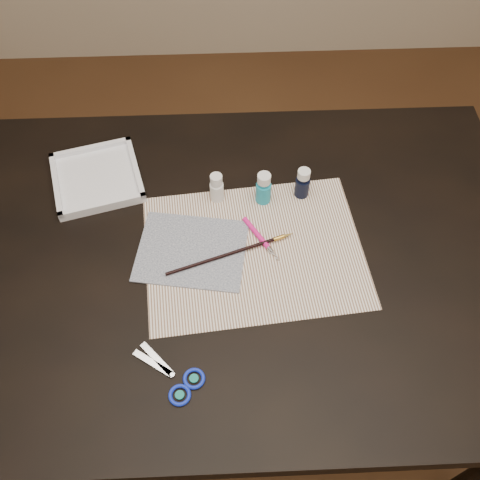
{
  "coord_description": "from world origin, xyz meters",
  "views": [
    {
      "loc": [
        -0.03,
        -0.64,
        1.72
      ],
      "look_at": [
        0.0,
        0.0,
        0.8
      ],
      "focal_mm": 40.0,
      "sensor_mm": 36.0,
      "label": 1
    }
  ],
  "objects_px": {
    "canvas": "(192,251)",
    "paint_bottle_navy": "(303,183)",
    "paint_bottle_white": "(217,187)",
    "scissors": "(164,373)",
    "paper": "(254,250)",
    "paint_bottle_cyan": "(264,188)",
    "palette_tray": "(97,177)"
  },
  "relations": [
    {
      "from": "scissors",
      "to": "canvas",
      "type": "bearing_deg",
      "value": -66.29
    },
    {
      "from": "paper",
      "to": "scissors",
      "type": "bearing_deg",
      "value": -124.09
    },
    {
      "from": "paint_bottle_cyan",
      "to": "paint_bottle_navy",
      "type": "height_order",
      "value": "paint_bottle_cyan"
    },
    {
      "from": "paint_bottle_white",
      "to": "scissors",
      "type": "height_order",
      "value": "paint_bottle_white"
    },
    {
      "from": "paper",
      "to": "canvas",
      "type": "xyz_separation_m",
      "value": [
        -0.14,
        0.0,
        0.0
      ]
    },
    {
      "from": "paper",
      "to": "paint_bottle_white",
      "type": "xyz_separation_m",
      "value": [
        -0.08,
        0.15,
        0.04
      ]
    },
    {
      "from": "paper",
      "to": "paint_bottle_cyan",
      "type": "xyz_separation_m",
      "value": [
        0.03,
        0.14,
        0.04
      ]
    },
    {
      "from": "paint_bottle_white",
      "to": "scissors",
      "type": "xyz_separation_m",
      "value": [
        -0.11,
        -0.43,
        -0.03
      ]
    },
    {
      "from": "paint_bottle_white",
      "to": "paint_bottle_cyan",
      "type": "xyz_separation_m",
      "value": [
        0.11,
        -0.01,
        0.0
      ]
    },
    {
      "from": "canvas",
      "to": "paint_bottle_white",
      "type": "xyz_separation_m",
      "value": [
        0.06,
        0.15,
        0.04
      ]
    },
    {
      "from": "paint_bottle_cyan",
      "to": "palette_tray",
      "type": "distance_m",
      "value": 0.4
    },
    {
      "from": "palette_tray",
      "to": "scissors",
      "type": "bearing_deg",
      "value": -69.87
    },
    {
      "from": "canvas",
      "to": "paint_bottle_navy",
      "type": "relative_size",
      "value": 2.87
    },
    {
      "from": "canvas",
      "to": "paint_bottle_cyan",
      "type": "bearing_deg",
      "value": 39.94
    },
    {
      "from": "paint_bottle_navy",
      "to": "scissors",
      "type": "relative_size",
      "value": 0.49
    },
    {
      "from": "paint_bottle_cyan",
      "to": "scissors",
      "type": "xyz_separation_m",
      "value": [
        -0.21,
        -0.42,
        -0.04
      ]
    },
    {
      "from": "paint_bottle_cyan",
      "to": "paint_bottle_navy",
      "type": "relative_size",
      "value": 1.06
    },
    {
      "from": "paint_bottle_cyan",
      "to": "palette_tray",
      "type": "bearing_deg",
      "value": 169.01
    },
    {
      "from": "paper",
      "to": "paint_bottle_navy",
      "type": "height_order",
      "value": "paint_bottle_navy"
    },
    {
      "from": "paper",
      "to": "paint_bottle_cyan",
      "type": "height_order",
      "value": "paint_bottle_cyan"
    },
    {
      "from": "scissors",
      "to": "palette_tray",
      "type": "bearing_deg",
      "value": -36.29
    },
    {
      "from": "canvas",
      "to": "scissors",
      "type": "distance_m",
      "value": 0.28
    },
    {
      "from": "paper",
      "to": "paint_bottle_cyan",
      "type": "distance_m",
      "value": 0.15
    },
    {
      "from": "paint_bottle_navy",
      "to": "palette_tray",
      "type": "xyz_separation_m",
      "value": [
        -0.49,
        0.06,
        -0.03
      ]
    },
    {
      "from": "paper",
      "to": "canvas",
      "type": "height_order",
      "value": "canvas"
    },
    {
      "from": "canvas",
      "to": "paint_bottle_navy",
      "type": "xyz_separation_m",
      "value": [
        0.26,
        0.15,
        0.04
      ]
    },
    {
      "from": "canvas",
      "to": "paint_bottle_cyan",
      "type": "xyz_separation_m",
      "value": [
        0.17,
        0.14,
        0.04
      ]
    },
    {
      "from": "canvas",
      "to": "paint_bottle_white",
      "type": "bearing_deg",
      "value": 68.46
    },
    {
      "from": "paint_bottle_cyan",
      "to": "scissors",
      "type": "distance_m",
      "value": 0.47
    },
    {
      "from": "paint_bottle_white",
      "to": "palette_tray",
      "type": "bearing_deg",
      "value": 166.89
    },
    {
      "from": "scissors",
      "to": "paint_bottle_navy",
      "type": "bearing_deg",
      "value": -91.85
    },
    {
      "from": "canvas",
      "to": "paper",
      "type": "bearing_deg",
      "value": -1.37
    }
  ]
}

